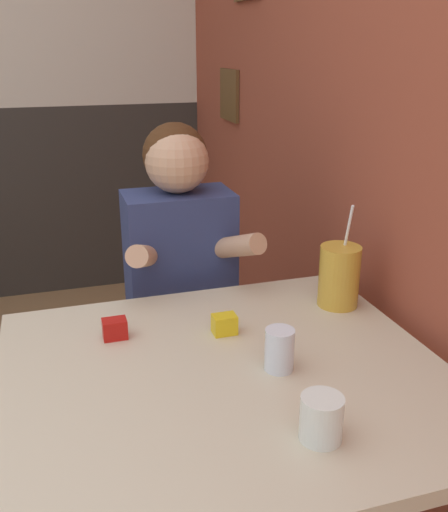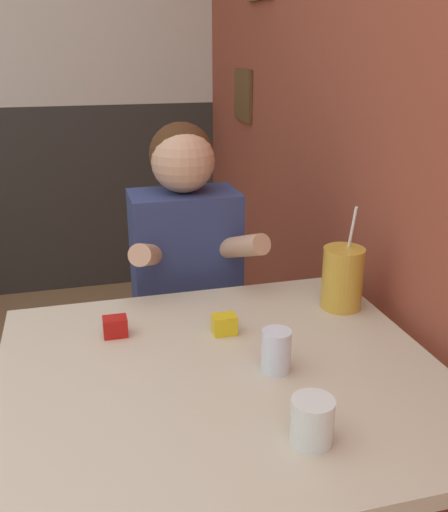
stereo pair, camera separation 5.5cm
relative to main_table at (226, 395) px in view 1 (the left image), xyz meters
The scene contains 8 objects.
brick_wall_right 1.31m from the main_table, 59.19° to the left, with size 0.08×4.71×2.70m.
main_table is the anchor object (origin of this frame).
person_seated 0.63m from the main_table, 86.47° to the left, with size 0.42×0.40×1.21m.
cocktail_pitcher 0.49m from the main_table, 30.99° to the left, with size 0.11×0.11×0.29m.
glass_near_pitcher 0.16m from the main_table, 11.99° to the right, with size 0.07×0.07×0.10m.
glass_center 0.31m from the main_table, 70.24° to the right, with size 0.08×0.08×0.09m.
condiment_ketchup 0.33m from the main_table, 133.42° to the left, with size 0.06×0.04×0.05m.
condiment_mustard 0.20m from the main_table, 74.24° to the left, with size 0.06×0.04×0.05m.
Camera 1 is at (0.50, -0.66, 1.43)m, focal length 40.00 mm.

